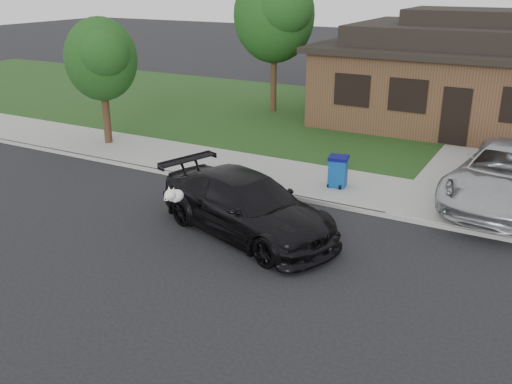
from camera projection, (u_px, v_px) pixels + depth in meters
The scene contains 11 objects.
ground at pixel (194, 237), 14.01m from camera, with size 120.00×120.00×0.00m, color black.
sidewalk at pixel (284, 176), 18.09m from camera, with size 60.00×3.00×0.12m, color gray.
curb at pixel (261, 191), 16.86m from camera, with size 60.00×0.12×0.12m, color gray.
lawn at pixel (366, 123), 24.64m from camera, with size 60.00×13.00×0.13m, color #193814.
driveway at pixel (506, 162), 19.47m from camera, with size 4.50×13.00×0.14m, color gray.
sedan at pixel (247, 205), 13.98m from camera, with size 5.52×3.58×1.49m.
minivan at pixel (509, 176), 15.50m from camera, with size 2.63×5.70×1.58m, color #AEB0B5.
recycling_bin at pixel (338, 171), 16.93m from camera, with size 0.65×0.65×0.93m.
house at pixel (477, 76), 23.73m from camera, with size 12.60×8.60×4.65m.
tree_0 at pixel (276, 14), 24.93m from camera, with size 3.78×3.60×6.34m.
tree_2 at pixel (102, 58), 20.38m from camera, with size 2.73×2.60×4.59m.
Camera 1 is at (7.48, -10.39, 6.01)m, focal length 40.00 mm.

